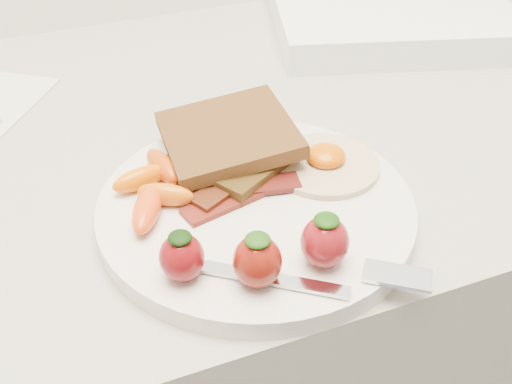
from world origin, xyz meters
name	(u,v)px	position (x,y,z in m)	size (l,w,h in m)	color
plate	(256,210)	(0.02, 1.53, 0.91)	(0.27, 0.27, 0.02)	silver
toast_lower	(235,158)	(0.02, 1.59, 0.93)	(0.09, 0.09, 0.01)	black
toast_upper	(228,134)	(0.03, 1.61, 0.94)	(0.12, 0.12, 0.01)	black
fried_egg	(325,162)	(0.10, 1.56, 0.92)	(0.11, 0.11, 0.02)	white
bacon_strips	(238,189)	(0.01, 1.55, 0.92)	(0.11, 0.07, 0.01)	#3F0D09
baby_carrots	(153,188)	(-0.06, 1.57, 0.93)	(0.07, 0.11, 0.02)	#E76300
strawberries	(261,252)	(0.00, 1.45, 0.94)	(0.14, 0.06, 0.04)	maroon
fork	(327,277)	(0.04, 1.43, 0.92)	(0.17, 0.10, 0.00)	silver
appliance	(391,16)	(0.34, 1.84, 0.92)	(0.31, 0.25, 0.04)	white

